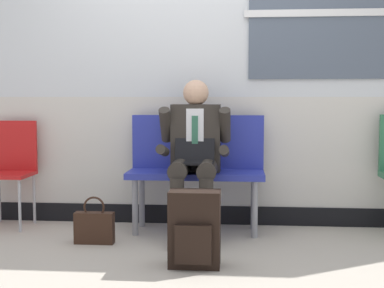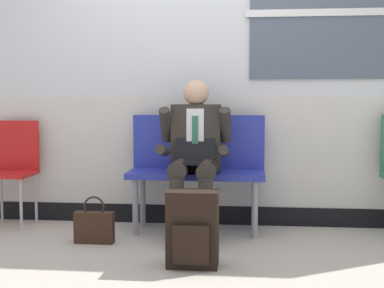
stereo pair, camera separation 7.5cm
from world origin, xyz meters
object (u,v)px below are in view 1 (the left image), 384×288
object	(u,v)px
person_seated	(195,152)
folding_chair	(12,163)
handbag	(94,227)
backpack	(195,230)
bench_with_person	(197,163)

from	to	relation	value
person_seated	folding_chair	distance (m)	1.64
person_seated	handbag	xyz separation A→B (m)	(-0.74, -0.30, -0.55)
backpack	bench_with_person	bearing A→B (deg)	93.78
folding_chair	person_seated	bearing A→B (deg)	-8.37
backpack	handbag	bearing A→B (deg)	148.22
handbag	folding_chair	distance (m)	1.10
bench_with_person	backpack	xyz separation A→B (m)	(0.07, -1.01, -0.32)
person_seated	folding_chair	size ratio (longest dim) A/B	1.38
backpack	folding_chair	bearing A→B (deg)	148.24
bench_with_person	folding_chair	xyz separation A→B (m)	(-1.61, 0.03, -0.02)
person_seated	bench_with_person	bearing A→B (deg)	90.00
person_seated	backpack	size ratio (longest dim) A/B	2.49
person_seated	backpack	bearing A→B (deg)	-85.26
backpack	handbag	world-z (taller)	backpack
bench_with_person	folding_chair	size ratio (longest dim) A/B	1.23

